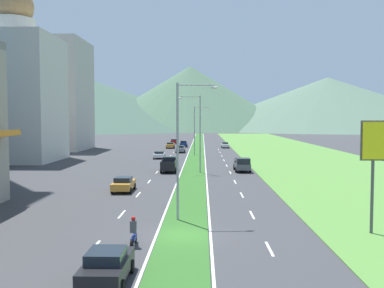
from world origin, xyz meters
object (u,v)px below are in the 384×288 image
car_9 (170,145)px  street_lamp_far (196,127)px  car_8 (123,184)px  street_lamp_mid (198,129)px  street_lamp_near (182,142)px  car_0 (107,266)px  car_2 (225,145)px  car_7 (174,141)px  pickup_truck_1 (242,164)px  car_4 (184,144)px  motorcycle_rider (134,234)px  car_3 (180,149)px  pickup_truck_0 (169,164)px  car_5 (159,155)px

car_9 → street_lamp_far: bearing=-162.3°
car_8 → car_9: size_ratio=0.96×
street_lamp_mid → car_9: 49.45m
street_lamp_near → car_0: (-2.88, -12.13, -4.98)m
car_2 → car_7: bearing=-139.2°
car_7 → pickup_truck_1: size_ratio=0.75×
car_4 → motorcycle_rider: size_ratio=2.05×
street_lamp_far → car_4: street_lamp_far is taller
car_8 → car_9: (0.14, 63.57, -0.01)m
street_lamp_mid → car_0: bearing=-95.5°
street_lamp_far → car_0: (-3.18, -66.98, -4.87)m
car_3 → car_4: size_ratio=1.17×
car_4 → car_8: size_ratio=0.95×
street_lamp_mid → car_3: street_lamp_mid is taller
pickup_truck_0 → pickup_truck_1: size_ratio=1.00×
car_0 → car_2: 90.28m
motorcycle_rider → street_lamp_near: bearing=-21.3°
car_7 → car_9: (0.28, -17.87, 0.04)m
street_lamp_near → car_0: 13.43m
street_lamp_near → car_2: street_lamp_near is taller
car_4 → pickup_truck_0: size_ratio=0.76×
street_lamp_far → car_9: size_ratio=2.20×
street_lamp_mid → car_7: (-7.65, 66.48, -5.32)m
pickup_truck_0 → motorcycle_rider: bearing=-179.0°
car_5 → car_9: size_ratio=0.94×
car_2 → car_9: (-13.77, -1.57, 0.03)m
street_lamp_near → street_lamp_mid: bearing=88.1°
car_9 → pickup_truck_1: size_ratio=0.83×
car_8 → motorcycle_rider: 19.37m
car_3 → pickup_truck_0: bearing=-179.8°
car_0 → car_2: size_ratio=0.93×
car_3 → motorcycle_rider: (0.73, -68.99, -0.06)m
car_3 → car_7: car_3 is taller
car_3 → motorcycle_rider: 69.00m
car_0 → car_5: size_ratio=1.00×
street_lamp_far → car_0: street_lamp_far is taller
street_lamp_far → pickup_truck_1: street_lamp_far is taller
car_7 → car_4: bearing=-165.8°
car_0 → car_8: car_0 is taller
street_lamp_near → street_lamp_mid: 27.40m
car_2 → car_4: bearing=-105.1°
street_lamp_far → car_9: 22.75m
car_3 → pickup_truck_1: 34.71m
car_8 → street_lamp_mid: bearing=-26.7°
car_4 → pickup_truck_0: pickup_truck_0 is taller
street_lamp_near → car_2: bearing=84.6°
car_7 → pickup_truck_1: 65.98m
car_3 → car_9: size_ratio=1.07×
car_4 → car_8: car_4 is taller
street_lamp_near → car_8: bearing=118.0°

